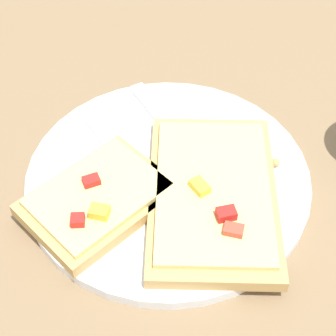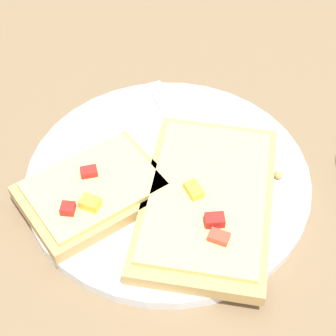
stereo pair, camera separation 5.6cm
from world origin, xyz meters
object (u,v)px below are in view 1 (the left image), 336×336
object	(u,v)px
pizza_slice_main	(213,194)
knife	(170,129)
plate	(168,178)
pizza_slice_corner	(98,199)
fork	(134,176)

from	to	relation	value
pizza_slice_main	knife	bearing A→B (deg)	24.47
plate	pizza_slice_corner	xyz separation A→B (m)	(0.06, -0.05, 0.02)
fork	pizza_slice_main	xyz separation A→B (m)	(-0.00, 0.08, 0.01)
plate	pizza_slice_corner	size ratio (longest dim) A/B	1.77
pizza_slice_corner	pizza_slice_main	bearing A→B (deg)	139.21
pizza_slice_main	pizza_slice_corner	bearing A→B (deg)	94.65
plate	fork	size ratio (longest dim) A/B	1.62
fork	pizza_slice_corner	world-z (taller)	pizza_slice_corner
fork	pizza_slice_main	world-z (taller)	pizza_slice_main
plate	fork	distance (m)	0.04
fork	knife	world-z (taller)	knife
plate	pizza_slice_main	bearing A→B (deg)	73.74
plate	knife	xyz separation A→B (m)	(-0.06, -0.02, 0.01)
pizza_slice_corner	fork	bearing A→B (deg)	-176.62
pizza_slice_corner	plate	bearing A→B (deg)	166.40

